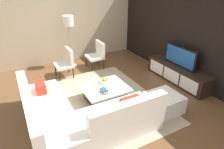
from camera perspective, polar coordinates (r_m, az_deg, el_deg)
The scene contains 14 objects.
ground_plane at distance 4.85m, azimuth -2.58°, elevation -8.30°, with size 14.00×14.00×0.00m, color brown.
feature_wall_back at distance 5.85m, azimuth 22.12°, elevation 11.05°, with size 6.40×0.12×2.80m, color black.
side_wall_left at distance 7.20m, azimuth -12.91°, elevation 14.87°, with size 0.12×5.20×2.80m, color #C6B28E.
area_rug at distance 4.92m, azimuth -3.10°, elevation -7.67°, with size 3.35×2.57×0.01m, color tan.
media_console at distance 6.01m, azimuth 18.39°, elevation 0.26°, with size 2.06×0.49×0.50m.
television at distance 5.80m, azimuth 19.13°, elevation 4.99°, with size 1.12×0.06×0.57m.
sectional_couch at distance 4.05m, azimuth -10.45°, elevation -11.71°, with size 2.35×2.41×0.83m.
coffee_table at distance 4.85m, azimuth -2.08°, elevation -5.44°, with size 0.92×1.07×0.38m.
accent_chair_near at distance 6.09m, azimuth -13.13°, elevation 3.80°, with size 0.56×0.50×0.87m.
floor_lamp at distance 6.55m, azimuth -12.49°, elevation 14.16°, with size 0.34×0.34×1.69m.
ottoman at distance 4.66m, azimuth 14.79°, elevation -7.88°, with size 0.70×0.70×0.40m, color white.
fruit_bowl at distance 4.92m, azimuth -2.01°, elevation -1.91°, with size 0.28×0.28×0.13m.
accent_chair_far at distance 6.58m, azimuth -4.32°, elevation 6.15°, with size 0.57×0.50×0.87m.
book_stack at distance 4.52m, azimuth -2.32°, elevation -4.72°, with size 0.22×0.13×0.08m.
Camera 1 is at (3.61, -1.70, 2.76)m, focal length 31.55 mm.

